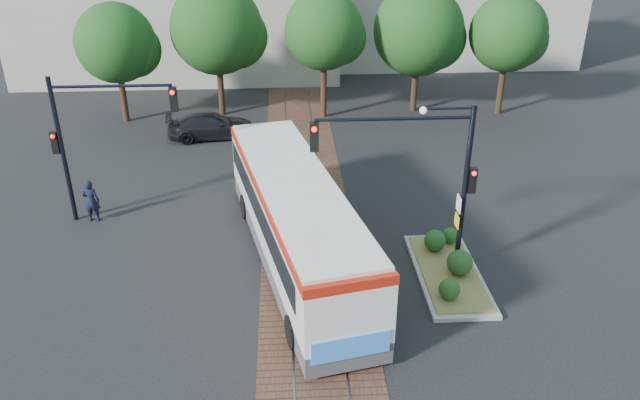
{
  "coord_description": "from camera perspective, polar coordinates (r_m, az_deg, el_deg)",
  "views": [
    {
      "loc": [
        -0.81,
        -19.07,
        12.37
      ],
      "look_at": [
        0.45,
        2.01,
        1.6
      ],
      "focal_mm": 35.0,
      "sensor_mm": 36.0,
      "label": 1
    }
  ],
  "objects": [
    {
      "name": "traffic_island",
      "position": [
        22.52,
        11.68,
        -5.95
      ],
      "size": [
        2.2,
        5.2,
        1.13
      ],
      "color": "gray",
      "rests_on": "ground"
    },
    {
      "name": "tree_row",
      "position": [
        36.34,
        -0.17,
        15.07
      ],
      "size": [
        26.4,
        5.6,
        7.67
      ],
      "color": "#382314",
      "rests_on": "ground"
    },
    {
      "name": "warehouses",
      "position": [
        48.58,
        -3.18,
        16.83
      ],
      "size": [
        40.0,
        13.0,
        8.0
      ],
      "color": "#ADA899",
      "rests_on": "ground"
    },
    {
      "name": "signal_pole_main",
      "position": [
        20.57,
        10.02,
        3.04
      ],
      "size": [
        5.49,
        0.46,
        6.0
      ],
      "color": "black",
      "rests_on": "ground"
    },
    {
      "name": "ground",
      "position": [
        22.75,
        -0.84,
        -5.93
      ],
      "size": [
        120.0,
        120.0,
        0.0
      ],
      "primitive_type": "plane",
      "color": "black",
      "rests_on": "ground"
    },
    {
      "name": "city_bus",
      "position": [
        21.99,
        -2.2,
        -1.61
      ],
      "size": [
        5.19,
        12.61,
        3.31
      ],
      "rotation": [
        0.0,
        0.0,
        0.21
      ],
      "color": "#424244",
      "rests_on": "ground"
    },
    {
      "name": "parked_car",
      "position": [
        34.36,
        -9.94,
        6.71
      ],
      "size": [
        4.91,
        2.57,
        1.36
      ],
      "primitive_type": "imported",
      "rotation": [
        0.0,
        0.0,
        1.72
      ],
      "color": "black",
      "rests_on": "ground"
    },
    {
      "name": "trackbed",
      "position": [
        26.19,
        -1.25,
        -1.16
      ],
      "size": [
        3.6,
        40.0,
        0.02
      ],
      "color": "brown",
      "rests_on": "ground"
    },
    {
      "name": "signal_pole_left",
      "position": [
        25.72,
        -20.41,
        5.98
      ],
      "size": [
        4.99,
        0.34,
        6.0
      ],
      "color": "black",
      "rests_on": "ground"
    },
    {
      "name": "officer",
      "position": [
        26.83,
        -20.18,
        -0.08
      ],
      "size": [
        0.66,
        0.44,
        1.79
      ],
      "primitive_type": "imported",
      "rotation": [
        0.0,
        0.0,
        3.13
      ],
      "color": "black",
      "rests_on": "ground"
    }
  ]
}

